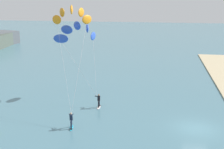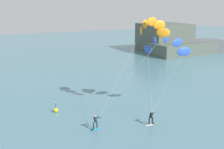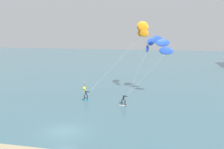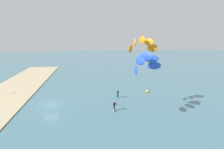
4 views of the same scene
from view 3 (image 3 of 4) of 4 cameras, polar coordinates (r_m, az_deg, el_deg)
ground_plane at (r=28.90m, az=-10.31°, el=-12.10°), size 240.00×240.00×0.00m
kitesurfer_nearshore at (r=39.35m, az=6.06°, el=9.14°), size 10.21×4.82×11.94m
kitesurfer_mid_water at (r=39.12m, az=9.42°, el=6.00°), size 7.45×6.50×9.84m
marker_buoy at (r=47.73m, az=-6.06°, el=-2.93°), size 0.56×0.56×1.38m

